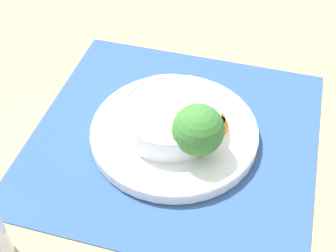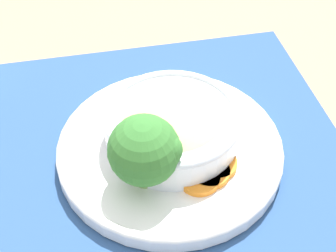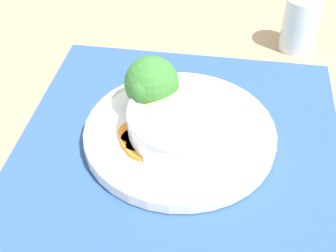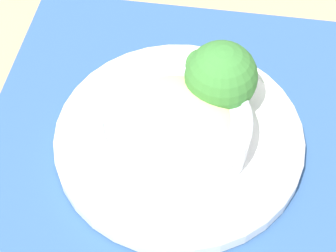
% 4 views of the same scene
% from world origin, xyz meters
% --- Properties ---
extents(ground_plane, '(4.00, 4.00, 0.00)m').
position_xyz_m(ground_plane, '(0.00, 0.00, 0.00)').
color(ground_plane, tan).
extents(placemat, '(0.47, 0.48, 0.00)m').
position_xyz_m(placemat, '(0.00, 0.00, 0.00)').
color(placemat, '#2D5184').
rests_on(placemat, ground_plane).
extents(plate, '(0.28, 0.28, 0.02)m').
position_xyz_m(plate, '(0.00, 0.00, 0.02)').
color(plate, white).
rests_on(plate, placemat).
extents(bowl, '(0.17, 0.17, 0.05)m').
position_xyz_m(bowl, '(-0.01, -0.01, 0.05)').
color(bowl, silver).
rests_on(bowl, plate).
extents(broccoli_floret, '(0.08, 0.08, 0.09)m').
position_xyz_m(broccoli_floret, '(0.04, 0.05, 0.07)').
color(broccoli_floret, '#759E51').
rests_on(broccoli_floret, plate).
extents(carrot_slice_near, '(0.05, 0.05, 0.01)m').
position_xyz_m(carrot_slice_near, '(-0.02, 0.06, 0.02)').
color(carrot_slice_near, orange).
rests_on(carrot_slice_near, plate).
extents(carrot_slice_middle, '(0.05, 0.05, 0.01)m').
position_xyz_m(carrot_slice_middle, '(-0.03, 0.06, 0.02)').
color(carrot_slice_middle, orange).
rests_on(carrot_slice_middle, plate).
extents(carrot_slice_far, '(0.05, 0.05, 0.01)m').
position_xyz_m(carrot_slice_far, '(-0.04, 0.05, 0.02)').
color(carrot_slice_far, orange).
rests_on(carrot_slice_far, plate).
extents(water_glass, '(0.06, 0.06, 0.10)m').
position_xyz_m(water_glass, '(0.27, -0.19, 0.04)').
color(water_glass, silver).
rests_on(water_glass, ground_plane).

